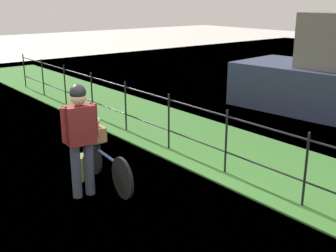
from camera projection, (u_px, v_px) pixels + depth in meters
ground_plane at (112, 214)px, 5.71m from camera, size 60.00×60.00×0.00m
grass_strip at (256, 161)px, 7.50m from camera, size 27.00×2.40×0.03m
iron_fence at (226, 138)px, 6.83m from camera, size 18.04×0.04×1.10m
bicycle_main at (106, 165)px, 6.52m from camera, size 1.70×0.25×0.63m
wooden_crate at (95, 133)px, 6.72m from camera, size 0.42×0.29×0.23m
terrier_dog at (95, 122)px, 6.64m from camera, size 0.32×0.17×0.18m
cyclist_person at (80, 131)px, 5.95m from camera, size 0.30×0.54×1.68m
backpack_on_paving at (79, 167)px, 6.75m from camera, size 0.33×0.31×0.40m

